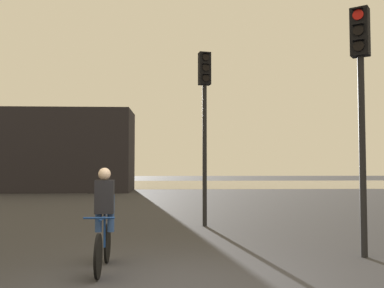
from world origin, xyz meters
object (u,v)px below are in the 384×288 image
at_px(distant_building, 34,151).
at_px(traffic_light_near_right, 361,83).
at_px(traffic_light_center, 205,106).
at_px(cyclist, 104,218).

distance_m(distant_building, traffic_light_near_right, 23.30).
xyz_separation_m(distant_building, traffic_light_center, (9.71, -15.74, 0.74)).
height_order(distant_building, traffic_light_near_right, distant_building).
distance_m(traffic_light_near_right, traffic_light_center, 4.80).
bearing_deg(cyclist, traffic_light_center, -114.11).
distance_m(traffic_light_center, cyclist, 5.70).
height_order(traffic_light_center, cyclist, traffic_light_center).
relative_size(distant_building, traffic_light_center, 2.59).
xyz_separation_m(traffic_light_near_right, traffic_light_center, (-2.59, 4.04, 0.13)).
bearing_deg(distant_building, traffic_light_center, -58.33).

